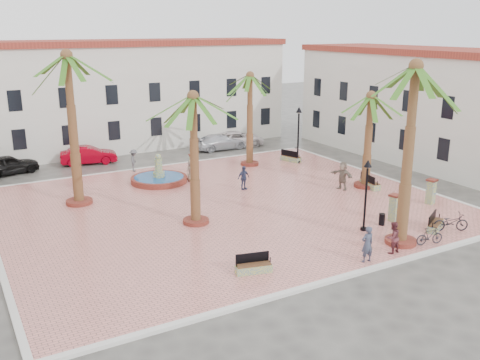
{
  "coord_description": "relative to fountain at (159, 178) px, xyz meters",
  "views": [
    {
      "loc": [
        -14.4,
        -27.33,
        10.64
      ],
      "look_at": [
        1.0,
        0.0,
        1.6
      ],
      "focal_mm": 40.0,
      "sensor_mm": 36.0,
      "label": 1
    }
  ],
  "objects": [
    {
      "name": "ground",
      "position": [
        1.71,
        -6.73,
        -0.43
      ],
      "size": [
        120.0,
        120.0,
        0.0
      ],
      "primitive_type": "plane",
      "color": "#56544F",
      "rests_on": "ground"
    },
    {
      "name": "kerb_n",
      "position": [
        1.71,
        4.27,
        -0.35
      ],
      "size": [
        26.3,
        0.3,
        0.16
      ],
      "primitive_type": "cube",
      "color": "silver",
      "rests_on": "ground"
    },
    {
      "name": "car_red",
      "position": [
        -2.82,
        8.16,
        0.3
      ],
      "size": [
        4.58,
        2.31,
        1.44
      ],
      "primitive_type": "imported",
      "rotation": [
        0.0,
        0.0,
        1.39
      ],
      "color": "#930012",
      "rests_on": "ground"
    },
    {
      "name": "car_silver",
      "position": [
        8.8,
        7.63,
        0.27
      ],
      "size": [
        4.77,
        1.95,
        1.38
      ],
      "primitive_type": "imported",
      "rotation": [
        0.0,
        0.0,
        1.57
      ],
      "color": "silver",
      "rests_on": "ground"
    },
    {
      "name": "pedestrian_fountain_a",
      "position": [
        2.04,
        -0.91,
        0.49
      ],
      "size": [
        0.78,
        0.54,
        1.53
      ],
      "primitive_type": "imported",
      "rotation": [
        0.0,
        0.0,
        0.08
      ],
      "color": "#796250",
      "rests_on": "plaza"
    },
    {
      "name": "lamppost_e",
      "position": [
        11.63,
        -0.25,
        2.76
      ],
      "size": [
        0.49,
        0.49,
        4.48
      ],
      "color": "black",
      "rests_on": "plaza"
    },
    {
      "name": "bollard_se",
      "position": [
        8.6,
        -13.78,
        0.53
      ],
      "size": [
        0.67,
        0.67,
        1.55
      ],
      "rotation": [
        0.0,
        0.0,
        0.24
      ],
      "color": "gray",
      "rests_on": "plaza"
    },
    {
      "name": "palm_e",
      "position": [
        11.81,
        -7.94,
        5.09
      ],
      "size": [
        4.96,
        4.96,
        6.49
      ],
      "color": "maroon",
      "rests_on": "plaza"
    },
    {
      "name": "lamppost_s",
      "position": [
        6.19,
        -14.04,
        2.35
      ],
      "size": [
        0.42,
        0.42,
        3.88
      ],
      "color": "black",
      "rests_on": "plaza"
    },
    {
      "name": "cyclist_b",
      "position": [
        5.33,
        -16.96,
        0.52
      ],
      "size": [
        0.79,
        0.63,
        1.58
      ],
      "primitive_type": "imported",
      "rotation": [
        0.0,
        0.0,
        3.19
      ],
      "color": "maroon",
      "rests_on": "plaza"
    },
    {
      "name": "bollard_n",
      "position": [
        3.13,
        1.25,
        0.43
      ],
      "size": [
        0.6,
        0.6,
        1.37
      ],
      "rotation": [
        0.0,
        0.0,
        -0.26
      ],
      "color": "gray",
      "rests_on": "plaza"
    },
    {
      "name": "palm_sw",
      "position": [
        -1.16,
        -8.63,
        5.93
      ],
      "size": [
        4.7,
        4.7,
        7.32
      ],
      "color": "maroon",
      "rests_on": "plaza"
    },
    {
      "name": "plaza",
      "position": [
        1.71,
        -6.73,
        -0.35
      ],
      "size": [
        26.0,
        22.0,
        0.15
      ],
      "primitive_type": "cube",
      "color": "#E4857C",
      "rests_on": "ground"
    },
    {
      "name": "pedestrian_fountain_b",
      "position": [
        4.28,
        -4.44,
        0.53
      ],
      "size": [
        1.0,
        0.55,
        1.61
      ],
      "primitive_type": "imported",
      "rotation": [
        0.0,
        0.0,
        0.17
      ],
      "color": "navy",
      "rests_on": "plaza"
    },
    {
      "name": "building_east",
      "position": [
        21.71,
        -4.74,
        4.09
      ],
      "size": [
        7.4,
        26.4,
        9.0
      ],
      "rotation": [
        0.0,
        0.0,
        1.57
      ],
      "color": "silver",
      "rests_on": "ground"
    },
    {
      "name": "kerb_s",
      "position": [
        1.71,
        -17.73,
        -0.35
      ],
      "size": [
        26.3,
        0.3,
        0.16
      ],
      "primitive_type": "cube",
      "color": "silver",
      "rests_on": "ground"
    },
    {
      "name": "car_white",
      "position": [
        10.92,
        8.21,
        0.25
      ],
      "size": [
        5.28,
        3.5,
        1.35
      ],
      "primitive_type": "imported",
      "rotation": [
        0.0,
        0.0,
        1.29
      ],
      "color": "white",
      "rests_on": "ground"
    },
    {
      "name": "fountain",
      "position": [
        0.0,
        0.0,
        0.0
      ],
      "size": [
        3.92,
        3.92,
        2.02
      ],
      "color": "maroon",
      "rests_on": "plaza"
    },
    {
      "name": "bench_ne",
      "position": [
        11.44,
        0.42,
        -0.01
      ],
      "size": [
        1.03,
        1.83,
        0.92
      ],
      "rotation": [
        0.0,
        0.0,
        1.87
      ],
      "color": "gray",
      "rests_on": "plaza"
    },
    {
      "name": "palm_nw",
      "position": [
        -6.0,
        -2.05,
        7.71
      ],
      "size": [
        5.21,
        5.21,
        9.27
      ],
      "color": "maroon",
      "rests_on": "plaza"
    },
    {
      "name": "bicycle_a",
      "position": [
        10.12,
        -16.39,
        0.22
      ],
      "size": [
        1.99,
        1.41,
        0.99
      ],
      "primitive_type": "imported",
      "rotation": [
        0.0,
        0.0,
        1.12
      ],
      "color": "black",
      "rests_on": "plaza"
    },
    {
      "name": "bicycle_b",
      "position": [
        7.69,
        -17.13,
        0.17
      ],
      "size": [
        1.54,
        0.75,
        0.89
      ],
      "primitive_type": "imported",
      "rotation": [
        0.0,
        0.0,
        1.34
      ],
      "color": "black",
      "rests_on": "plaza"
    },
    {
      "name": "bollard_e",
      "position": [
        12.78,
        -12.66,
        0.53
      ],
      "size": [
        0.67,
        0.67,
        1.56
      ],
      "rotation": [
        0.0,
        0.0,
        0.23
      ],
      "color": "gray",
      "rests_on": "plaza"
    },
    {
      "name": "kerb_e",
      "position": [
        14.71,
        -6.73,
        -0.35
      ],
      "size": [
        0.3,
        22.3,
        0.16
      ],
      "primitive_type": "cube",
      "color": "silver",
      "rests_on": "ground"
    },
    {
      "name": "pedestrian_east",
      "position": [
        10.04,
        -7.64,
        0.68
      ],
      "size": [
        0.93,
        1.84,
        1.9
      ],
      "primitive_type": "imported",
      "rotation": [
        0.0,
        0.0,
        -1.35
      ],
      "color": "gray",
      "rests_on": "plaza"
    },
    {
      "name": "pedestrian_north",
      "position": [
        -0.55,
        3.67,
        0.56
      ],
      "size": [
        1.01,
        1.24,
        1.67
      ],
      "primitive_type": "imported",
      "rotation": [
        0.0,
        0.0,
        1.15
      ],
      "color": "#57585D",
      "rests_on": "plaza"
    },
    {
      "name": "palm_s",
      "position": [
        6.58,
        -16.31,
        7.56
      ],
      "size": [
        5.07,
        5.07,
        9.09
      ],
      "color": "maroon",
      "rests_on": "plaza"
    },
    {
      "name": "palm_ne",
      "position": [
        7.97,
        1.06,
        5.89
      ],
      "size": [
        4.63,
        4.63,
        7.26
      ],
      "color": "maroon",
      "rests_on": "plaza"
    },
    {
      "name": "car_black",
      "position": [
        -8.87,
        7.89,
        0.32
      ],
      "size": [
        4.67,
        2.73,
        1.49
      ],
      "primitive_type": "imported",
      "rotation": [
        0.0,
        0.0,
        1.81
      ],
      "color": "black",
      "rests_on": "ground"
    },
    {
      "name": "cyclist_a",
      "position": [
        3.56,
        -17.13,
        0.6
      ],
      "size": [
        0.67,
        0.47,
        1.74
      ],
      "primitive_type": "imported",
      "rotation": [
        0.0,
        0.0,
        3.06
      ],
      "color": "#383D51",
      "rests_on": "plaza"
    },
    {
      "name": "bench_e",
      "position": [
        11.91,
        -8.27,
        -0.01
      ],
      "size": [
        0.82,
        1.84,
        0.94
      ],
      "rotation": [
        0.0,
        0.0,
        1.41
      ],
      "color": "gray",
      "rests_on": "plaza"
    },
    {
      "name": "bench_s",
      "position": [
        -1.56,
        -15.54,
        -0.03
      ],
      "size": [
        1.7,
        0.87,
        0.86
      ],
      "rotation": [
        0.0,
        0.0,
        -0.24
      ],
      "color": "gray",
      "rests_on": "plaza"
    },
    {
      "name": "bench_se",
      "position": [
        9.59,
        -15.85,
        -0.02
      ],
      "size": [
        1.73,
        1.27,
        0.89
      ],
      "rotation": [
        0.0,
        0.0,
        0.5
      ],
      "color": "gray",
      "rests_on": "plaza"
    },
    {
      "name": "litter_bin",
      "position": [
        7.58,
        -13.93,
        0.05
      ],
      "size": [
        0.33,
        0.33,
        0.65
      ],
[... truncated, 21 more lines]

